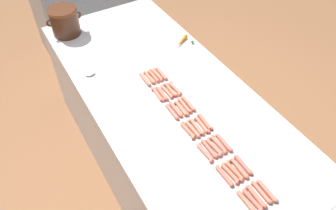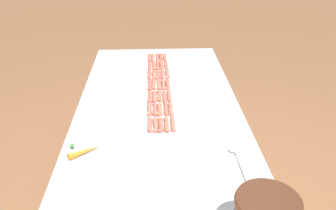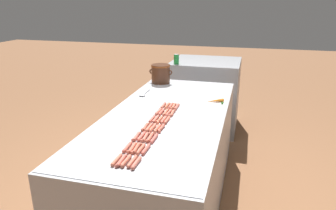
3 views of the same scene
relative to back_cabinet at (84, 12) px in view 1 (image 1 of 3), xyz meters
name	(u,v)px [view 1 (image 1 of 3)]	position (x,y,z in m)	size (l,w,h in m)	color
ground_plane	(166,165)	(-0.07, -1.81, -0.48)	(20.00, 20.00, 0.00)	brown
griddle_counter	(165,132)	(-0.07, -1.81, -0.06)	(0.96, 2.24, 0.85)	#ADAFB5
back_cabinet	(84,12)	(0.00, 0.00, 0.00)	(0.91, 0.84, 0.96)	#939599
hot_dog_0	(247,202)	(-0.13, -2.68, 0.38)	(0.02, 0.14, 0.02)	#BF654B
hot_dog_1	(224,176)	(-0.14, -2.51, 0.38)	(0.02, 0.14, 0.02)	#C25A48
hot_dog_2	(205,152)	(-0.14, -2.35, 0.38)	(0.03, 0.14, 0.02)	#C76250
hot_dog_3	(188,130)	(-0.13, -2.18, 0.38)	(0.03, 0.14, 0.02)	#C15E48
hot_dog_4	(172,112)	(-0.13, -2.01, 0.38)	(0.02, 0.14, 0.02)	#C35E4E
hot_dog_5	(158,94)	(-0.13, -1.84, 0.38)	(0.03, 0.14, 0.02)	#CA6451
hot_dog_6	(145,80)	(-0.14, -1.67, 0.38)	(0.02, 0.14, 0.02)	#C46350
hot_dog_7	(252,200)	(-0.10, -2.69, 0.38)	(0.03, 0.14, 0.02)	#C35C4D
hot_dog_8	(230,173)	(-0.10, -2.52, 0.38)	(0.03, 0.14, 0.02)	#CA624C
hot_dog_9	(209,149)	(-0.10, -2.34, 0.38)	(0.02, 0.14, 0.02)	#CD5A4C
hot_dog_10	(193,129)	(-0.10, -2.18, 0.38)	(0.02, 0.14, 0.02)	#C36751
hot_dog_11	(176,109)	(-0.10, -2.00, 0.38)	(0.02, 0.14, 0.02)	#C66150
hot_dog_12	(162,93)	(-0.11, -1.84, 0.38)	(0.03, 0.14, 0.02)	#CE5B4B
hot_dog_13	(149,78)	(-0.10, -1.67, 0.38)	(0.03, 0.14, 0.02)	#C76647
hot_dog_14	(256,196)	(-0.08, -2.68, 0.38)	(0.03, 0.14, 0.02)	#C2624B
hot_dog_15	(234,171)	(-0.07, -2.52, 0.38)	(0.03, 0.14, 0.02)	#C25F48
hot_dog_16	(214,147)	(-0.07, -2.34, 0.38)	(0.03, 0.14, 0.02)	#C06351
hot_dog_17	(196,127)	(-0.08, -2.18, 0.38)	(0.03, 0.14, 0.02)	#CB664D
hot_dog_18	(181,109)	(-0.07, -2.02, 0.38)	(0.03, 0.14, 0.02)	#CA664B
hot_dog_19	(167,91)	(-0.07, -1.84, 0.38)	(0.03, 0.14, 0.02)	#C9674D
hot_dog_20	(153,76)	(-0.07, -1.67, 0.38)	(0.03, 0.14, 0.02)	#C05C4B
hot_dog_21	(261,192)	(-0.04, -2.68, 0.38)	(0.03, 0.14, 0.02)	#C9644E
hot_dog_22	(239,168)	(-0.04, -2.52, 0.38)	(0.03, 0.14, 0.02)	#C1624B
hot_dog_23	(219,144)	(-0.04, -2.34, 0.38)	(0.03, 0.14, 0.02)	#C9604A
hot_dog_24	(202,125)	(-0.04, -2.18, 0.38)	(0.03, 0.14, 0.02)	#C76850
hot_dog_25	(185,106)	(-0.04, -2.00, 0.38)	(0.03, 0.14, 0.02)	#C76350
hot_dog_26	(171,90)	(-0.04, -1.84, 0.38)	(0.03, 0.14, 0.02)	#CC5F4D
hot_dog_27	(157,75)	(-0.04, -1.67, 0.38)	(0.03, 0.14, 0.02)	#C4684E
hot_dog_28	(267,191)	(-0.01, -2.69, 0.38)	(0.03, 0.14, 0.02)	#C66251
hot_dog_29	(243,165)	(-0.01, -2.51, 0.38)	(0.03, 0.14, 0.02)	#C4594B
hot_dog_30	(224,143)	(-0.01, -2.35, 0.38)	(0.02, 0.14, 0.02)	#C7594D
hot_dog_31	(205,122)	(-0.01, -2.17, 0.38)	(0.03, 0.14, 0.02)	#C25A47
hot_dog_32	(189,104)	(-0.01, -2.00, 0.38)	(0.03, 0.14, 0.02)	#CD604B
hot_dog_33	(175,88)	(-0.01, -1.85, 0.38)	(0.03, 0.14, 0.02)	#C66750
hot_dog_34	(161,74)	(-0.01, -1.68, 0.38)	(0.03, 0.14, 0.02)	#CC6151
bean_pot	(64,20)	(-0.39, -0.88, 0.48)	(0.27, 0.22, 0.21)	#472616
serving_spoon	(88,70)	(-0.42, -1.39, 0.38)	(0.07, 0.27, 0.02)	#B7B7BC
carrot	(182,42)	(0.29, -1.44, 0.38)	(0.16, 0.12, 0.03)	orange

